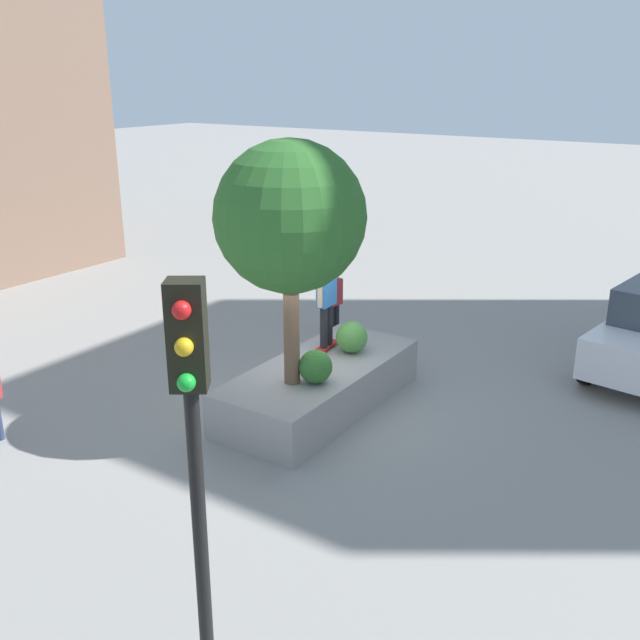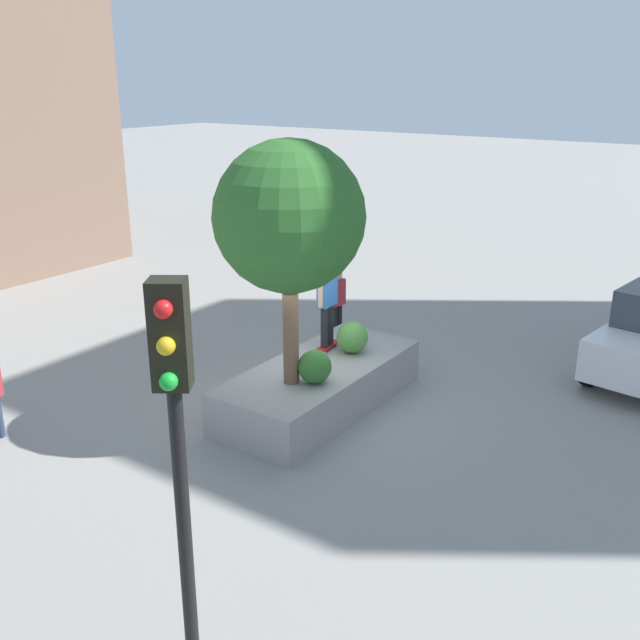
{
  "view_description": "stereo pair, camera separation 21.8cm",
  "coord_description": "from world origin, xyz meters",
  "px_view_note": "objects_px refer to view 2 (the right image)",
  "views": [
    {
      "loc": [
        10.3,
        6.92,
        6.05
      ],
      "look_at": [
        -0.08,
        0.02,
        1.75
      ],
      "focal_mm": 40.2,
      "sensor_mm": 36.0,
      "label": 1
    },
    {
      "loc": [
        10.18,
        7.1,
        6.05
      ],
      "look_at": [
        -0.08,
        0.02,
        1.75
      ],
      "focal_mm": 40.2,
      "sensor_mm": 36.0,
      "label": 2
    }
  ],
  "objects_px": {
    "planter_ledge": "(320,386)",
    "traffic_light_corner": "(179,461)",
    "skateboarder": "(327,297)",
    "skateboard": "(327,346)",
    "plaza_tree": "(289,218)",
    "bystander_watching": "(337,298)"
  },
  "relations": [
    {
      "from": "skateboard",
      "to": "traffic_light_corner",
      "type": "height_order",
      "value": "traffic_light_corner"
    },
    {
      "from": "traffic_light_corner",
      "to": "skateboarder",
      "type": "bearing_deg",
      "value": -153.93
    },
    {
      "from": "skateboard",
      "to": "skateboarder",
      "type": "distance_m",
      "value": 1.04
    },
    {
      "from": "planter_ledge",
      "to": "bystander_watching",
      "type": "distance_m",
      "value": 3.92
    },
    {
      "from": "planter_ledge",
      "to": "plaza_tree",
      "type": "height_order",
      "value": "plaza_tree"
    },
    {
      "from": "planter_ledge",
      "to": "bystander_watching",
      "type": "bearing_deg",
      "value": -151.3
    },
    {
      "from": "plaza_tree",
      "to": "bystander_watching",
      "type": "xyz_separation_m",
      "value": [
        -4.34,
        -1.89,
        -2.84
      ]
    },
    {
      "from": "planter_ledge",
      "to": "plaza_tree",
      "type": "relative_size",
      "value": 1.05
    },
    {
      "from": "bystander_watching",
      "to": "plaza_tree",
      "type": "bearing_deg",
      "value": 23.54
    },
    {
      "from": "planter_ledge",
      "to": "skateboarder",
      "type": "relative_size",
      "value": 2.51
    },
    {
      "from": "skateboard",
      "to": "skateboarder",
      "type": "relative_size",
      "value": 0.46
    },
    {
      "from": "skateboard",
      "to": "traffic_light_corner",
      "type": "bearing_deg",
      "value": 26.07
    },
    {
      "from": "plaza_tree",
      "to": "skateboarder",
      "type": "relative_size",
      "value": 2.39
    },
    {
      "from": "planter_ledge",
      "to": "plaza_tree",
      "type": "xyz_separation_m",
      "value": [
        0.93,
        0.02,
        3.37
      ]
    },
    {
      "from": "plaza_tree",
      "to": "skateboard",
      "type": "height_order",
      "value": "plaza_tree"
    },
    {
      "from": "planter_ledge",
      "to": "bystander_watching",
      "type": "relative_size",
      "value": 2.66
    },
    {
      "from": "plaza_tree",
      "to": "bystander_watching",
      "type": "relative_size",
      "value": 2.55
    },
    {
      "from": "plaza_tree",
      "to": "skateboard",
      "type": "relative_size",
      "value": 5.21
    },
    {
      "from": "planter_ledge",
      "to": "skateboard",
      "type": "distance_m",
      "value": 0.97
    },
    {
      "from": "plaza_tree",
      "to": "bystander_watching",
      "type": "bearing_deg",
      "value": -156.46
    },
    {
      "from": "planter_ledge",
      "to": "traffic_light_corner",
      "type": "relative_size",
      "value": 0.96
    },
    {
      "from": "plaza_tree",
      "to": "traffic_light_corner",
      "type": "height_order",
      "value": "plaza_tree"
    }
  ]
}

